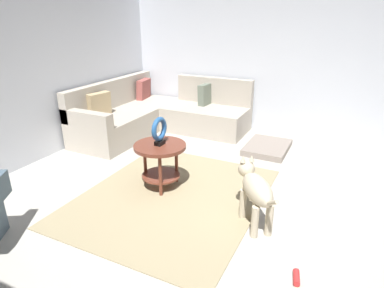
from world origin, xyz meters
name	(u,v)px	position (x,y,z in m)	size (l,w,h in m)	color
ground_plane	(226,223)	(0.00, 0.00, -0.05)	(6.00, 6.00, 0.10)	#B7B2A8
wall_back	(4,64)	(0.00, 2.94, 1.35)	(6.00, 0.12, 2.70)	silver
wall_right	(294,52)	(2.94, 0.00, 1.35)	(0.12, 6.00, 2.70)	silver
area_rug	(172,196)	(0.15, 0.70, 0.01)	(2.30, 1.90, 0.01)	tan
sectional_couch	(158,115)	(1.99, 2.01, 0.29)	(2.20, 2.25, 0.88)	#B2A899
side_table	(160,155)	(0.29, 0.93, 0.42)	(0.60, 0.60, 0.54)	brown
torus_sculpture	(159,130)	(0.29, 0.93, 0.71)	(0.28, 0.08, 0.33)	black
dog_bed_mat	(267,147)	(1.98, 0.08, 0.04)	(0.80, 0.60, 0.09)	gray
dog	(255,190)	(0.05, -0.26, 0.38)	(0.70, 0.56, 0.63)	beige
dog_toy_rope	(296,277)	(-0.53, -0.78, 0.03)	(0.05, 0.05, 0.15)	red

